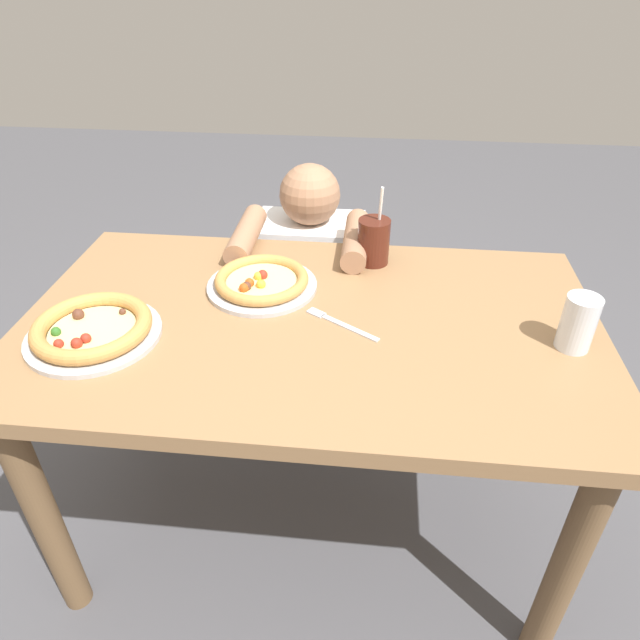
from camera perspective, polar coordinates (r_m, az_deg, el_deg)
The scene contains 8 objects.
ground_plane at distance 1.87m, azimuth -0.77°, elevation -19.24°, with size 8.00×8.00×0.00m, color #4C4C51.
dining_table at distance 1.41m, azimuth -0.97°, elevation -3.58°, with size 1.37×0.81×0.75m.
pizza_near at distance 1.37m, azimuth -22.02°, elevation -0.87°, with size 0.30×0.30×0.05m.
pizza_far at distance 1.46m, azimuth -5.92°, elevation 3.87°, with size 0.28×0.28×0.04m.
drink_cup_colored at distance 1.56m, azimuth 5.44°, elevation 7.93°, with size 0.09×0.09×0.22m.
water_cup_clear at distance 1.34m, azimuth 24.66°, elevation -0.20°, with size 0.07×0.07×0.13m.
fork at distance 1.33m, azimuth 1.90°, elevation -0.29°, with size 0.18×0.13×0.00m.
diner_seated at distance 2.01m, azimuth -0.95°, elevation 2.00°, with size 0.39×0.51×0.92m.
Camera 1 is at (0.14, -1.10, 1.51)m, focal length 31.67 mm.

